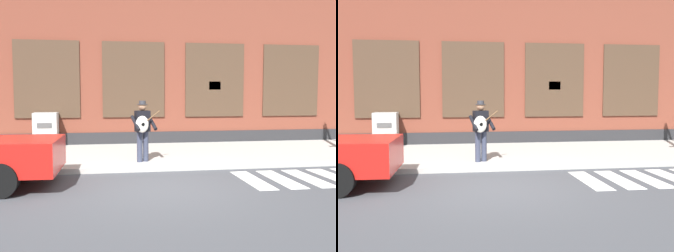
{
  "view_description": "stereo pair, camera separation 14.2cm",
  "coord_description": "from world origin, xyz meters",
  "views": [
    {
      "loc": [
        -1.03,
        -7.88,
        1.96
      ],
      "look_at": [
        0.56,
        2.0,
        1.12
      ],
      "focal_mm": 42.0,
      "sensor_mm": 36.0,
      "label": 1
    },
    {
      "loc": [
        -0.89,
        -7.9,
        1.96
      ],
      "look_at": [
        0.56,
        2.0,
        1.12
      ],
      "focal_mm": 42.0,
      "sensor_mm": 36.0,
      "label": 2
    }
  ],
  "objects": [
    {
      "name": "building_backdrop",
      "position": [
        -0.0,
        8.3,
        3.98
      ],
      "size": [
        28.0,
        4.06,
        7.97
      ],
      "color": "brown",
      "rests_on": "ground"
    },
    {
      "name": "ground_plane",
      "position": [
        0.0,
        0.0,
        0.0
      ],
      "size": [
        160.0,
        160.0,
        0.0
      ],
      "primitive_type": "plane",
      "color": "#424449"
    },
    {
      "name": "utility_box",
      "position": [
        -3.01,
        5.86,
        0.72
      ],
      "size": [
        0.78,
        0.68,
        1.17
      ],
      "color": "#ADADA8",
      "rests_on": "sidewalk"
    },
    {
      "name": "busker",
      "position": [
        -0.05,
        2.44,
        1.06
      ],
      "size": [
        0.78,
        0.65,
        1.63
      ],
      "color": "#33384C",
      "rests_on": "sidewalk"
    },
    {
      "name": "sidewalk",
      "position": [
        0.0,
        4.01,
        0.07
      ],
      "size": [
        28.0,
        4.6,
        0.13
      ],
      "color": "#ADAAA3",
      "rests_on": "ground"
    }
  ]
}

